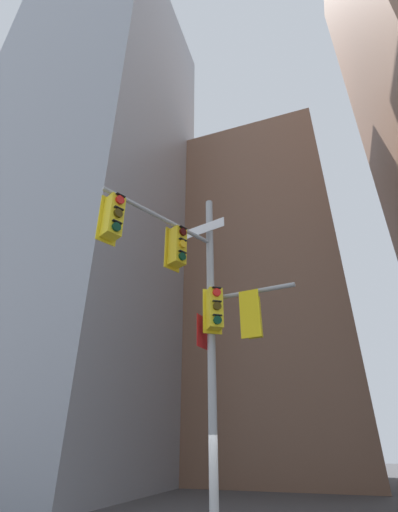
% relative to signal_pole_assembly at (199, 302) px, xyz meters
% --- Properties ---
extents(building_tower_left, '(13.75, 13.75, 44.84)m').
position_rel_signal_pole_assembly_xyz_m(building_tower_left, '(-14.06, 11.89, 17.10)').
color(building_tower_left, '#9399A3').
rests_on(building_tower_left, ground).
extents(building_mid_block, '(14.62, 14.62, 29.53)m').
position_rel_signal_pole_assembly_xyz_m(building_mid_block, '(-2.56, 23.99, 9.45)').
color(building_mid_block, brown).
rests_on(building_mid_block, ground).
extents(signal_pole_assembly, '(3.76, 3.42, 8.68)m').
position_rel_signal_pole_assembly_xyz_m(signal_pole_assembly, '(0.00, 0.00, 0.00)').
color(signal_pole_assembly, '#9EA0A3').
rests_on(signal_pole_assembly, ground).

